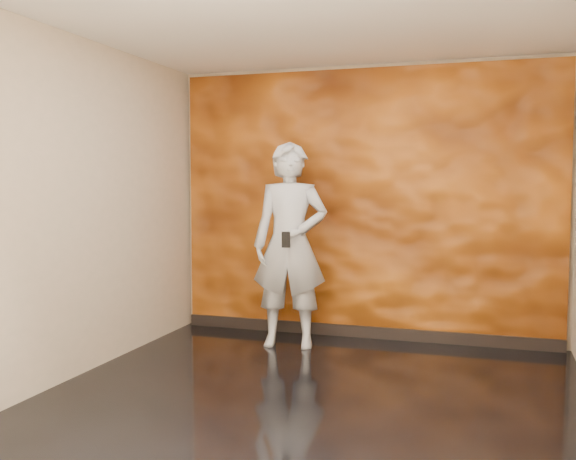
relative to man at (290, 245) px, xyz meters
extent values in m
cube|color=black|center=(0.62, -1.38, -1.00)|extent=(4.00, 4.00, 0.01)
cube|color=#C2B097|center=(0.62, 0.62, 0.40)|extent=(4.00, 0.02, 2.80)
cube|color=#C2B097|center=(0.62, -3.38, 0.40)|extent=(4.00, 0.02, 2.80)
cube|color=#C2B097|center=(-1.38, -1.38, 0.40)|extent=(0.02, 4.00, 2.80)
cube|color=white|center=(0.62, -1.38, 1.80)|extent=(4.00, 4.00, 0.01)
cube|color=orange|center=(0.62, 0.58, 0.38)|extent=(3.90, 0.06, 2.75)
cube|color=black|center=(0.62, 0.54, -0.94)|extent=(3.90, 0.04, 0.12)
imported|color=#90969D|center=(0.00, 0.00, 0.00)|extent=(0.79, 0.58, 1.99)
cube|color=black|center=(0.05, -0.28, 0.08)|extent=(0.08, 0.02, 0.15)
camera|label=1|loc=(1.87, -5.92, 0.60)|focal=40.00mm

